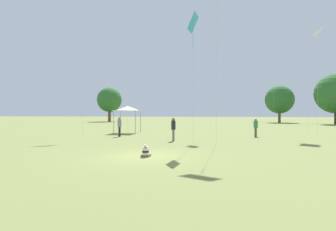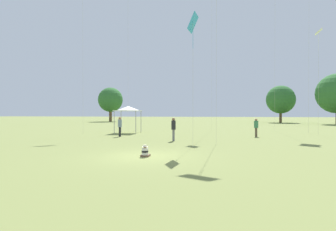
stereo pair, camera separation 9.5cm
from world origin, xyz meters
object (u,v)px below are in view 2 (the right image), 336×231
(person_standing_0, at_px, (256,126))
(person_standing_1, at_px, (174,127))
(kite_6, at_px, (193,25))
(kite_9, at_px, (319,36))
(seated_toddler, at_px, (145,152))
(person_standing_2, at_px, (120,125))
(distant_tree_0, at_px, (110,100))
(distant_tree_1, at_px, (281,100))
(canopy_tent, at_px, (128,109))

(person_standing_0, relative_size, person_standing_1, 0.92)
(kite_6, xyz_separation_m, kite_9, (11.62, 12.67, 2.23))
(seated_toddler, bearing_deg, kite_6, 66.37)
(person_standing_2, height_order, kite_9, kite_9)
(person_standing_1, bearing_deg, person_standing_2, -85.87)
(kite_6, bearing_deg, person_standing_2, -76.55)
(seated_toddler, xyz_separation_m, kite_9, (13.54, 17.13, 9.97))
(person_standing_1, distance_m, distant_tree_0, 52.09)
(seated_toddler, relative_size, distant_tree_1, 0.07)
(kite_6, relative_size, kite_9, 0.79)
(canopy_tent, relative_size, distant_tree_0, 0.33)
(canopy_tent, distance_m, kite_6, 14.52)
(person_standing_1, relative_size, kite_6, 0.21)
(person_standing_2, distance_m, distant_tree_0, 47.12)
(person_standing_2, height_order, distant_tree_1, distant_tree_1)
(person_standing_0, height_order, distant_tree_1, distant_tree_1)
(seated_toddler, distance_m, distant_tree_1, 56.23)
(distant_tree_0, bearing_deg, canopy_tent, -63.03)
(person_standing_0, xyz_separation_m, kite_9, (6.66, 4.23, 9.20))
(canopy_tent, relative_size, kite_9, 0.27)
(person_standing_2, bearing_deg, distant_tree_0, -35.66)
(seated_toddler, bearing_deg, person_standing_0, 61.57)
(person_standing_1, relative_size, person_standing_2, 1.00)
(seated_toddler, relative_size, person_standing_0, 0.36)
(person_standing_2, bearing_deg, kite_6, 170.96)
(person_standing_0, xyz_separation_m, person_standing_2, (-12.50, -2.56, 0.10))
(person_standing_0, bearing_deg, distant_tree_1, 81.18)
(person_standing_1, relative_size, kite_9, 0.17)
(kite_6, bearing_deg, canopy_tent, -89.76)
(person_standing_0, bearing_deg, kite_9, 37.82)
(kite_6, distance_m, distant_tree_0, 55.65)
(kite_6, distance_m, kite_9, 17.34)
(seated_toddler, height_order, kite_9, kite_9)
(canopy_tent, height_order, kite_9, kite_9)
(person_standing_0, distance_m, distant_tree_1, 41.92)
(person_standing_2, distance_m, kite_6, 11.78)
(seated_toddler, xyz_separation_m, canopy_tent, (-6.56, 15.00, 2.46))
(person_standing_1, xyz_separation_m, canopy_tent, (-6.58, 7.34, 1.59))
(person_standing_1, distance_m, distant_tree_1, 48.94)
(seated_toddler, relative_size, person_standing_1, 0.33)
(kite_9, bearing_deg, canopy_tent, -22.33)
(seated_toddler, relative_size, canopy_tent, 0.20)
(kite_6, bearing_deg, kite_9, -171.09)
(kite_6, bearing_deg, distant_tree_1, -145.87)
(kite_9, relative_size, distant_tree_0, 1.20)
(seated_toddler, relative_size, distant_tree_0, 0.07)
(person_standing_2, bearing_deg, kite_9, -131.56)
(kite_6, distance_m, distant_tree_1, 51.23)
(distant_tree_1, bearing_deg, canopy_tent, -121.73)
(person_standing_1, bearing_deg, distant_tree_0, -120.66)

